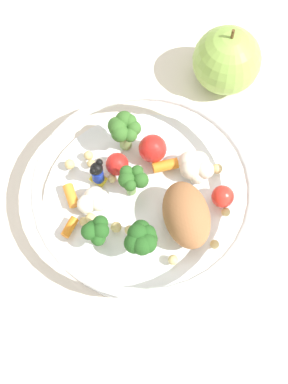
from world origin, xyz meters
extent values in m
plane|color=silver|center=(0.00, 0.00, 0.00)|extent=(2.40, 2.40, 0.00)
cylinder|color=white|center=(0.00, 0.00, 0.00)|extent=(0.23, 0.23, 0.01)
torus|color=white|center=(0.00, 0.00, 0.04)|extent=(0.24, 0.24, 0.01)
ellipsoid|color=#9E663D|center=(-0.03, 0.04, 0.03)|extent=(0.06, 0.08, 0.05)
cylinder|color=#7FAD5B|center=(0.01, -0.01, 0.02)|extent=(0.01, 0.01, 0.02)
sphere|color=#2D6023|center=(0.01, -0.02, 0.04)|extent=(0.02, 0.02, 0.02)
sphere|color=#2D6023|center=(0.01, -0.01, 0.04)|extent=(0.01, 0.01, 0.01)
sphere|color=#2D6023|center=(0.00, -0.01, 0.04)|extent=(0.02, 0.02, 0.02)
sphere|color=#2D6023|center=(0.00, -0.02, 0.04)|extent=(0.01, 0.01, 0.01)
sphere|color=#2D6023|center=(0.01, -0.02, 0.04)|extent=(0.01, 0.01, 0.01)
cylinder|color=#7FAD5B|center=(-0.01, -0.07, 0.02)|extent=(0.01, 0.01, 0.03)
sphere|color=#386B28|center=(0.00, -0.07, 0.05)|extent=(0.02, 0.02, 0.02)
sphere|color=#386B28|center=(0.00, -0.07, 0.05)|extent=(0.02, 0.02, 0.02)
sphere|color=#386B28|center=(-0.01, -0.06, 0.05)|extent=(0.02, 0.02, 0.02)
sphere|color=#386B28|center=(-0.02, -0.07, 0.05)|extent=(0.02, 0.02, 0.02)
sphere|color=#386B28|center=(-0.02, -0.08, 0.05)|extent=(0.02, 0.02, 0.02)
sphere|color=#386B28|center=(-0.01, -0.08, 0.05)|extent=(0.02, 0.02, 0.02)
sphere|color=#386B28|center=(0.00, -0.08, 0.05)|extent=(0.02, 0.02, 0.02)
cylinder|color=#8EB766|center=(0.06, 0.02, 0.02)|extent=(0.01, 0.01, 0.02)
sphere|color=#23561E|center=(0.07, 0.02, 0.04)|extent=(0.02, 0.02, 0.02)
sphere|color=#23561E|center=(0.06, 0.03, 0.04)|extent=(0.02, 0.02, 0.02)
sphere|color=#23561E|center=(0.06, 0.03, 0.04)|extent=(0.02, 0.02, 0.02)
sphere|color=#23561E|center=(0.06, 0.02, 0.04)|extent=(0.02, 0.02, 0.02)
sphere|color=#23561E|center=(0.07, 0.02, 0.04)|extent=(0.02, 0.02, 0.02)
cylinder|color=#8EB766|center=(0.02, 0.05, 0.02)|extent=(0.01, 0.01, 0.02)
sphere|color=#23561E|center=(0.03, 0.05, 0.04)|extent=(0.02, 0.02, 0.02)
sphere|color=#23561E|center=(0.03, 0.06, 0.05)|extent=(0.02, 0.02, 0.02)
sphere|color=#23561E|center=(0.02, 0.06, 0.04)|extent=(0.02, 0.02, 0.02)
sphere|color=#23561E|center=(0.02, 0.05, 0.04)|extent=(0.02, 0.02, 0.02)
sphere|color=#23561E|center=(0.02, 0.05, 0.04)|extent=(0.02, 0.02, 0.02)
sphere|color=#23561E|center=(0.02, 0.04, 0.04)|extent=(0.02, 0.02, 0.02)
sphere|color=#23561E|center=(0.03, 0.05, 0.05)|extent=(0.02, 0.02, 0.02)
sphere|color=silver|center=(0.06, -0.02, 0.02)|extent=(0.02, 0.02, 0.02)
sphere|color=silver|center=(0.05, -0.01, 0.02)|extent=(0.02, 0.02, 0.02)
sphere|color=silver|center=(0.04, -0.02, 0.02)|extent=(0.02, 0.02, 0.02)
sphere|color=silver|center=(0.05, -0.02, 0.02)|extent=(0.02, 0.02, 0.02)
sphere|color=silver|center=(-0.06, -0.01, 0.02)|extent=(0.02, 0.02, 0.02)
sphere|color=silver|center=(-0.06, 0.00, 0.02)|extent=(0.02, 0.02, 0.02)
sphere|color=silver|center=(-0.07, 0.00, 0.02)|extent=(0.02, 0.02, 0.02)
sphere|color=silver|center=(-0.07, -0.01, 0.02)|extent=(0.02, 0.02, 0.02)
sphere|color=silver|center=(-0.07, -0.01, 0.02)|extent=(0.03, 0.03, 0.03)
sphere|color=silver|center=(-0.06, -0.02, 0.02)|extent=(0.03, 0.03, 0.03)
cube|color=yellow|center=(0.04, -0.04, 0.01)|extent=(0.02, 0.02, 0.00)
cylinder|color=#1933B2|center=(0.04, -0.04, 0.02)|extent=(0.02, 0.02, 0.02)
sphere|color=black|center=(0.04, -0.04, 0.04)|extent=(0.01, 0.01, 0.01)
sphere|color=black|center=(0.04, -0.04, 0.04)|extent=(0.01, 0.01, 0.01)
sphere|color=black|center=(0.03, -0.05, 0.04)|extent=(0.01, 0.01, 0.01)
cylinder|color=orange|center=(0.07, -0.03, 0.01)|extent=(0.01, 0.03, 0.01)
cylinder|color=orange|center=(0.09, 0.00, 0.01)|extent=(0.02, 0.02, 0.01)
cylinder|color=orange|center=(-0.04, -0.03, 0.01)|extent=(0.03, 0.02, 0.01)
sphere|color=red|center=(-0.03, -0.05, 0.02)|extent=(0.03, 0.03, 0.03)
sphere|color=red|center=(0.01, -0.05, 0.02)|extent=(0.03, 0.03, 0.03)
sphere|color=red|center=(-0.08, 0.03, 0.02)|extent=(0.02, 0.02, 0.02)
sphere|color=#D1B775|center=(0.00, 0.08, 0.01)|extent=(0.01, 0.01, 0.01)
sphere|color=#D1B775|center=(0.06, -0.07, 0.01)|extent=(0.01, 0.01, 0.01)
sphere|color=#D1B775|center=(0.03, 0.03, 0.01)|extent=(0.01, 0.01, 0.01)
sphere|color=#D1B775|center=(0.02, -0.04, 0.01)|extent=(0.01, 0.01, 0.01)
sphere|color=#D1B775|center=(-0.09, 0.00, 0.01)|extent=(0.01, 0.01, 0.01)
sphere|color=#D1B775|center=(0.04, 0.02, 0.01)|extent=(0.01, 0.01, 0.01)
sphere|color=#D1B775|center=(0.04, -0.07, 0.01)|extent=(0.01, 0.01, 0.01)
sphere|color=tan|center=(-0.05, 0.08, 0.01)|extent=(0.01, 0.01, 0.01)
sphere|color=tan|center=(0.04, -0.06, 0.01)|extent=(0.01, 0.01, 0.01)
sphere|color=#D1B775|center=(0.06, 0.00, 0.01)|extent=(0.01, 0.01, 0.01)
sphere|color=tan|center=(-0.08, 0.05, 0.01)|extent=(0.01, 0.01, 0.01)
sphere|color=tan|center=(0.07, 0.00, 0.01)|extent=(0.01, 0.01, 0.01)
sphere|color=#8CB74C|center=(-0.15, -0.11, 0.04)|extent=(0.08, 0.08, 0.08)
cylinder|color=brown|center=(-0.15, -0.11, 0.09)|extent=(0.00, 0.00, 0.01)
camera|label=1|loc=(0.09, 0.21, 0.56)|focal=50.24mm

